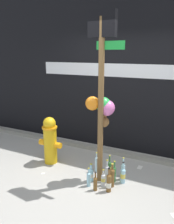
% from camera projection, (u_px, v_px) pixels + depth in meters
% --- Properties ---
extents(ground_plane, '(14.00, 14.00, 0.00)m').
position_uv_depth(ground_plane, '(91.00, 186.00, 3.61)').
color(ground_plane, '#9E9B93').
extents(building_wall, '(10.00, 0.21, 3.30)m').
position_uv_depth(building_wall, '(126.00, 73.00, 4.65)').
color(building_wall, black).
rests_on(building_wall, ground_plane).
extents(curb_strip, '(8.00, 0.12, 0.08)m').
position_uv_depth(curb_strip, '(117.00, 153.00, 4.72)').
color(curb_strip, gray).
rests_on(curb_strip, ground_plane).
extents(memorial_post, '(0.60, 0.37, 2.64)m').
position_uv_depth(memorial_post, '(102.00, 95.00, 3.48)').
color(memorial_post, brown).
rests_on(memorial_post, ground_plane).
extents(fire_hydrant, '(0.47, 0.28, 0.91)m').
position_uv_depth(fire_hydrant, '(50.00, 140.00, 4.29)').
color(fire_hydrant, gold).
rests_on(fire_hydrant, ground_plane).
extents(bottle_0, '(0.08, 0.08, 0.40)m').
position_uv_depth(bottle_0, '(112.00, 177.00, 3.56)').
color(bottle_0, brown).
rests_on(bottle_0, ground_plane).
extents(bottle_1, '(0.06, 0.06, 0.31)m').
position_uv_depth(bottle_1, '(95.00, 183.00, 3.48)').
color(bottle_1, brown).
rests_on(bottle_1, ground_plane).
extents(bottle_2, '(0.07, 0.07, 0.28)m').
position_uv_depth(bottle_2, '(103.00, 179.00, 3.61)').
color(bottle_2, silver).
rests_on(bottle_2, ground_plane).
extents(bottle_3, '(0.06, 0.06, 0.32)m').
position_uv_depth(bottle_3, '(89.00, 179.00, 3.59)').
color(bottle_3, '#93CCE0').
rests_on(bottle_3, ground_plane).
extents(bottle_4, '(0.06, 0.06, 0.36)m').
position_uv_depth(bottle_4, '(97.00, 163.00, 4.04)').
color(bottle_4, '#B2DBEA').
rests_on(bottle_4, ground_plane).
extents(bottle_5, '(0.08, 0.08, 0.37)m').
position_uv_depth(bottle_5, '(123.00, 175.00, 3.68)').
color(bottle_5, '#93CCE0').
rests_on(bottle_5, ground_plane).
extents(bottle_6, '(0.08, 0.08, 0.31)m').
position_uv_depth(bottle_6, '(91.00, 174.00, 3.73)').
color(bottle_6, '#93CCE0').
rests_on(bottle_6, ground_plane).
extents(bottle_7, '(0.07, 0.07, 0.40)m').
position_uv_depth(bottle_7, '(123.00, 171.00, 3.77)').
color(bottle_7, '#B2DBEA').
rests_on(bottle_7, ground_plane).
extents(bottle_8, '(0.06, 0.06, 0.37)m').
position_uv_depth(bottle_8, '(114.00, 173.00, 3.70)').
color(bottle_8, '#337038').
rests_on(bottle_8, ground_plane).
extents(bottle_9, '(0.06, 0.06, 0.39)m').
position_uv_depth(bottle_9, '(107.00, 173.00, 3.71)').
color(bottle_9, silver).
rests_on(bottle_9, ground_plane).
extents(bottle_10, '(0.08, 0.08, 0.40)m').
position_uv_depth(bottle_10, '(109.00, 183.00, 3.44)').
color(bottle_10, brown).
rests_on(bottle_10, ground_plane).
extents(bottle_11, '(0.06, 0.06, 0.40)m').
position_uv_depth(bottle_11, '(109.00, 168.00, 3.85)').
color(bottle_11, '#337038').
rests_on(bottle_11, ground_plane).
extents(litter_0, '(0.08, 0.14, 0.01)m').
position_uv_depth(litter_0, '(140.00, 167.00, 4.20)').
color(litter_0, silver).
rests_on(litter_0, ground_plane).
extents(litter_1, '(0.11, 0.12, 0.01)m').
position_uv_depth(litter_1, '(174.00, 215.00, 2.96)').
color(litter_1, silver).
rests_on(litter_1, ground_plane).
extents(litter_2, '(0.08, 0.08, 0.01)m').
position_uv_depth(litter_2, '(43.00, 173.00, 3.99)').
color(litter_2, silver).
rests_on(litter_2, ground_plane).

